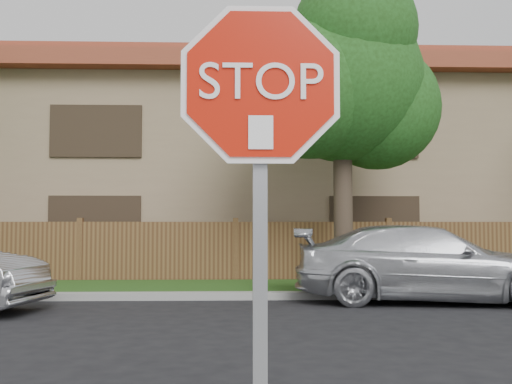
{
  "coord_description": "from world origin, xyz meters",
  "views": [
    {
      "loc": [
        0.0,
        -4.15,
        1.52
      ],
      "look_at": [
        0.11,
        -0.9,
        1.7
      ],
      "focal_mm": 42.0,
      "sensor_mm": 36.0,
      "label": 1
    }
  ],
  "objects": [
    {
      "name": "far_curb",
      "position": [
        0.0,
        8.15,
        0.07
      ],
      "size": [
        70.0,
        0.3,
        0.15
      ],
      "primitive_type": "cube",
      "color": "gray",
      "rests_on": "ground"
    },
    {
      "name": "grass_strip",
      "position": [
        0.0,
        9.8,
        0.06
      ],
      "size": [
        70.0,
        3.0,
        0.12
      ],
      "primitive_type": "cube",
      "color": "#1E4714",
      "rests_on": "ground"
    },
    {
      "name": "fence",
      "position": [
        0.0,
        11.4,
        0.8
      ],
      "size": [
        70.0,
        0.12,
        1.6
      ],
      "primitive_type": "cube",
      "color": "#4F311C",
      "rests_on": "ground"
    },
    {
      "name": "apartment_building",
      "position": [
        0.0,
        17.0,
        3.53
      ],
      "size": [
        35.2,
        9.2,
        7.2
      ],
      "color": "#967D5D",
      "rests_on": "ground"
    },
    {
      "name": "tree_mid",
      "position": [
        2.52,
        9.57,
        4.87
      ],
      "size": [
        4.8,
        3.9,
        7.35
      ],
      "color": "#382B21",
      "rests_on": "ground"
    },
    {
      "name": "stop_sign",
      "position": [
        0.11,
        -1.48,
        1.83
      ],
      "size": [
        1.01,
        0.13,
        2.55
      ],
      "color": "gray",
      "rests_on": "sidewalk_near"
    },
    {
      "name": "sedan_right",
      "position": [
        3.78,
        7.6,
        0.76
      ],
      "size": [
        5.46,
        2.81,
        1.51
      ],
      "primitive_type": "imported",
      "rotation": [
        0.0,
        0.0,
        1.44
      ],
      "color": "silver",
      "rests_on": "ground"
    }
  ]
}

